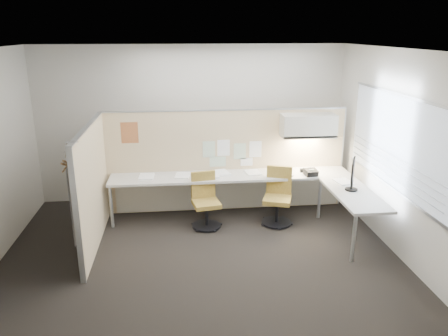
{
  "coord_description": "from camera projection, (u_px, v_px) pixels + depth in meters",
  "views": [
    {
      "loc": [
        -0.26,
        -5.54,
        3.03
      ],
      "look_at": [
        0.43,
        0.8,
        1.0
      ],
      "focal_mm": 35.0,
      "sensor_mm": 36.0,
      "label": 1
    }
  ],
  "objects": [
    {
      "name": "overhead_bin",
      "position": [
        308.0,
        126.0,
        7.25
      ],
      "size": [
        0.9,
        0.36,
        0.38
      ],
      "primitive_type": "cube",
      "color": "beige",
      "rests_on": "partition_back"
    },
    {
      "name": "wall_front",
      "position": [
        213.0,
        234.0,
        3.64
      ],
      "size": [
        5.5,
        0.02,
        2.8
      ],
      "primitive_type": "cube",
      "color": "beige",
      "rests_on": "ground"
    },
    {
      "name": "wall_right",
      "position": [
        396.0,
        153.0,
        6.05
      ],
      "size": [
        0.02,
        4.5,
        2.8
      ],
      "primitive_type": "cube",
      "color": "beige",
      "rests_on": "ground"
    },
    {
      "name": "wall_back",
      "position": [
        192.0,
        124.0,
        7.9
      ],
      "size": [
        5.5,
        0.02,
        2.8
      ],
      "primitive_type": "cube",
      "color": "beige",
      "rests_on": "ground"
    },
    {
      "name": "paper_stack_1",
      "position": [
        183.0,
        175.0,
        7.19
      ],
      "size": [
        0.27,
        0.33,
        0.02
      ],
      "primitive_type": "cube",
      "rotation": [
        0.0,
        0.0,
        -0.15
      ],
      "color": "white",
      "rests_on": "desk"
    },
    {
      "name": "ceiling",
      "position": [
        197.0,
        49.0,
        5.35
      ],
      "size": [
        5.5,
        4.5,
        0.01
      ],
      "primitive_type": "cube",
      "color": "white",
      "rests_on": "wall_back"
    },
    {
      "name": "paper_stack_4",
      "position": [
        283.0,
        174.0,
        7.25
      ],
      "size": [
        0.29,
        0.34,
        0.02
      ],
      "primitive_type": "cube",
      "rotation": [
        0.0,
        0.0,
        0.21
      ],
      "color": "white",
      "rests_on": "desk"
    },
    {
      "name": "window_pane",
      "position": [
        396.0,
        142.0,
        6.01
      ],
      "size": [
        0.01,
        2.8,
        1.3
      ],
      "primitive_type": "cube",
      "color": "#98A1B0",
      "rests_on": "wall_right"
    },
    {
      "name": "floor",
      "position": [
        200.0,
        254.0,
        6.2
      ],
      "size": [
        5.5,
        4.5,
        0.01
      ],
      "primitive_type": "cube",
      "color": "black",
      "rests_on": "ground"
    },
    {
      "name": "paper_stack_6",
      "position": [
        221.0,
        173.0,
        7.27
      ],
      "size": [
        0.3,
        0.35,
        0.04
      ],
      "primitive_type": "cube",
      "rotation": [
        0.0,
        0.0,
        0.26
      ],
      "color": "white",
      "rests_on": "desk"
    },
    {
      "name": "chair_left",
      "position": [
        205.0,
        202.0,
        6.95
      ],
      "size": [
        0.47,
        0.49,
        0.87
      ],
      "rotation": [
        0.0,
        0.0,
        0.17
      ],
      "color": "black",
      "rests_on": "floor"
    },
    {
      "name": "paper_stack_0",
      "position": [
        146.0,
        177.0,
        7.11
      ],
      "size": [
        0.24,
        0.31,
        0.03
      ],
      "primitive_type": "cube",
      "rotation": [
        0.0,
        0.0,
        -0.04
      ],
      "color": "white",
      "rests_on": "desk"
    },
    {
      "name": "stapler",
      "position": [
        281.0,
        172.0,
        7.33
      ],
      "size": [
        0.14,
        0.05,
        0.05
      ],
      "primitive_type": "cube",
      "rotation": [
        0.0,
        0.0,
        0.09
      ],
      "color": "black",
      "rests_on": "desk"
    },
    {
      "name": "partition_left",
      "position": [
        93.0,
        187.0,
        6.25
      ],
      "size": [
        0.06,
        2.2,
        1.75
      ],
      "primitive_type": "cube",
      "color": "beige",
      "rests_on": "floor"
    },
    {
      "name": "paper_stack_3",
      "position": [
        253.0,
        173.0,
        7.33
      ],
      "size": [
        0.26,
        0.32,
        0.02
      ],
      "primitive_type": "cube",
      "rotation": [
        0.0,
        0.0,
        0.11
      ],
      "color": "white",
      "rests_on": "desk"
    },
    {
      "name": "pinned_papers",
      "position": [
        231.0,
        153.0,
        7.43
      ],
      "size": [
        1.01,
        0.0,
        0.47
      ],
      "color": "#8CBF8C",
      "rests_on": "partition_back"
    },
    {
      "name": "monitor",
      "position": [
        353.0,
        173.0,
        6.47
      ],
      "size": [
        0.22,
        0.42,
        0.47
      ],
      "rotation": [
        0.0,
        0.0,
        1.13
      ],
      "color": "black",
      "rests_on": "desk"
    },
    {
      "name": "task_light_strip",
      "position": [
        308.0,
        138.0,
        7.32
      ],
      "size": [
        0.6,
        0.06,
        0.02
      ],
      "primitive_type": "cube",
      "color": "#FFEABF",
      "rests_on": "overhead_bin"
    },
    {
      "name": "paper_stack_5",
      "position": [
        343.0,
        182.0,
        6.88
      ],
      "size": [
        0.27,
        0.33,
        0.02
      ],
      "primitive_type": "cube",
      "rotation": [
        0.0,
        0.0,
        0.16
      ],
      "color": "white",
      "rests_on": "desk"
    },
    {
      "name": "paper_stack_2",
      "position": [
        211.0,
        176.0,
        7.12
      ],
      "size": [
        0.28,
        0.34,
        0.04
      ],
      "primitive_type": "cube",
      "rotation": [
        0.0,
        0.0,
        0.18
      ],
      "color": "white",
      "rests_on": "desk"
    },
    {
      "name": "chair_right",
      "position": [
        278.0,
        198.0,
        7.07
      ],
      "size": [
        0.54,
        0.56,
        0.91
      ],
      "rotation": [
        0.0,
        0.0,
        -0.33
      ],
      "color": "black",
      "rests_on": "floor"
    },
    {
      "name": "desk",
      "position": [
        252.0,
        184.0,
        7.18
      ],
      "size": [
        4.0,
        2.07,
        0.73
      ],
      "color": "beige",
      "rests_on": "floor"
    },
    {
      "name": "poster",
      "position": [
        130.0,
        133.0,
        7.14
      ],
      "size": [
        0.28,
        0.0,
        0.35
      ],
      "primitive_type": "cube",
      "color": "orange",
      "rests_on": "partition_back"
    },
    {
      "name": "partition_back",
      "position": [
        226.0,
        161.0,
        7.5
      ],
      "size": [
        4.1,
        0.06,
        1.75
      ],
      "primitive_type": "cube",
      "color": "beige",
      "rests_on": "floor"
    },
    {
      "name": "phone",
      "position": [
        311.0,
        172.0,
        7.2
      ],
      "size": [
        0.23,
        0.21,
        0.12
      ],
      "rotation": [
        0.0,
        0.0,
        0.11
      ],
      "color": "black",
      "rests_on": "desk"
    },
    {
      "name": "coat_hook",
      "position": [
        68.0,
        171.0,
        5.2
      ],
      "size": [
        0.18,
        0.44,
        1.33
      ],
      "color": "silver",
      "rests_on": "partition_left"
    },
    {
      "name": "tape_dispenser",
      "position": [
        303.0,
        170.0,
        7.37
      ],
      "size": [
        0.11,
        0.07,
        0.06
      ],
      "primitive_type": "cube",
      "rotation": [
        0.0,
        0.0,
        -0.1
      ],
      "color": "black",
      "rests_on": "desk"
    }
  ]
}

